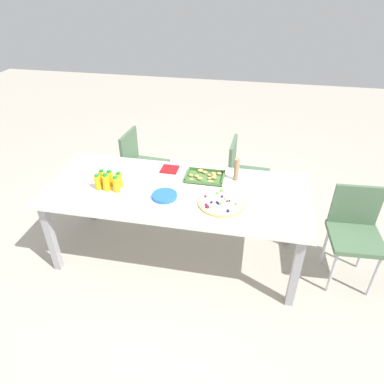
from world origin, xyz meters
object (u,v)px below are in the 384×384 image
object	(u,v)px
chair_far_left	(140,162)
fruit_pizza	(221,203)
juice_bottle_5	(119,180)
juice_bottle_3	(102,178)
chair_far_right	(243,172)
juice_bottle_0	(98,182)
chair_end	(355,228)
juice_bottle_4	(110,178)
cardboard_tube	(236,170)
juice_bottle_2	(116,184)
plate_stack	(165,196)
snack_tray	(205,177)
juice_bottle_1	(106,182)
party_table	(176,195)
napkin_stack	(170,169)

from	to	relation	value
chair_far_left	fruit_pizza	world-z (taller)	chair_far_left
juice_bottle_5	juice_bottle_3	bearing A→B (deg)	177.84
chair_far_right	juice_bottle_0	world-z (taller)	juice_bottle_0
juice_bottle_0	juice_bottle_5	world-z (taller)	juice_bottle_0
chair_end	juice_bottle_5	world-z (taller)	juice_bottle_5
chair_end	juice_bottle_3	size ratio (longest dim) A/B	6.05
chair_end	juice_bottle_0	xyz separation A→B (m)	(-2.09, -0.18, 0.30)
chair_far_left	juice_bottle_0	xyz separation A→B (m)	(-0.03, -0.92, 0.30)
juice_bottle_4	cardboard_tube	xyz separation A→B (m)	(1.02, 0.29, 0.03)
juice_bottle_4	fruit_pizza	world-z (taller)	juice_bottle_4
chair_far_left	juice_bottle_4	world-z (taller)	juice_bottle_4
juice_bottle_3	juice_bottle_5	xyz separation A→B (m)	(0.15, -0.01, -0.00)
juice_bottle_5	chair_end	bearing A→B (deg)	3.20
juice_bottle_2	juice_bottle_3	world-z (taller)	juice_bottle_2
juice_bottle_2	plate_stack	xyz separation A→B (m)	(0.40, -0.01, -0.05)
juice_bottle_5	fruit_pizza	bearing A→B (deg)	-6.10
chair_far_right	juice_bottle_5	xyz separation A→B (m)	(-0.98, -0.85, 0.29)
juice_bottle_0	chair_end	bearing A→B (deg)	4.89
chair_far_left	chair_far_right	world-z (taller)	same
chair_far_right	snack_tray	distance (m)	0.70
cardboard_tube	fruit_pizza	bearing A→B (deg)	-101.22
chair_far_right	juice_bottle_3	size ratio (longest dim) A/B	6.05
chair_end	juice_bottle_0	distance (m)	2.11
juice_bottle_1	plate_stack	xyz separation A→B (m)	(0.49, -0.02, -0.06)
juice_bottle_2	chair_far_right	bearing A→B (deg)	43.42
juice_bottle_3	fruit_pizza	bearing A→B (deg)	-5.51
fruit_pizza	plate_stack	bearing A→B (deg)	179.48
juice_bottle_3	juice_bottle_4	size ratio (longest dim) A/B	0.95
party_table	chair_end	bearing A→B (deg)	2.35
juice_bottle_3	snack_tray	size ratio (longest dim) A/B	0.42
juice_bottle_2	plate_stack	distance (m)	0.41
juice_bottle_4	chair_end	bearing A→B (deg)	3.12
chair_end	plate_stack	distance (m)	1.55
party_table	juice_bottle_0	xyz separation A→B (m)	(-0.62, -0.12, 0.13)
party_table	juice_bottle_0	size ratio (longest dim) A/B	15.85
chair_far_right	fruit_pizza	size ratio (longest dim) A/B	2.29
chair_far_left	cardboard_tube	size ratio (longest dim) A/B	4.16
juice_bottle_1	juice_bottle_3	bearing A→B (deg)	131.59
chair_far_left	cardboard_tube	xyz separation A→B (m)	(1.06, -0.55, 0.33)
juice_bottle_0	cardboard_tube	world-z (taller)	cardboard_tube
chair_end	plate_stack	size ratio (longest dim) A/B	4.15
juice_bottle_4	chair_far_right	bearing A→B (deg)	38.81
chair_end	juice_bottle_4	bearing A→B (deg)	-0.14
juice_bottle_1	juice_bottle_3	xyz separation A→B (m)	(-0.07, 0.08, -0.01)
juice_bottle_4	plate_stack	xyz separation A→B (m)	(0.49, -0.09, -0.05)
chair_far_left	fruit_pizza	xyz separation A→B (m)	(0.98, -0.94, 0.24)
juice_bottle_0	juice_bottle_3	world-z (taller)	same
juice_bottle_3	fruit_pizza	world-z (taller)	juice_bottle_3
chair_far_right	napkin_stack	distance (m)	0.84
juice_bottle_5	cardboard_tube	world-z (taller)	cardboard_tube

